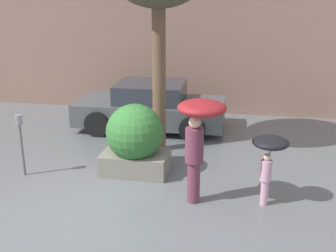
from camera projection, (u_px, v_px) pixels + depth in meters
ground_plane at (85, 204)px, 7.63m from camera, size 40.00×40.00×0.00m
building_facade at (158, 14)px, 12.78m from camera, size 18.00×0.30×6.00m
planter_box at (135, 140)px, 8.74m from camera, size 1.39×1.19×1.49m
person_adult at (199, 127)px, 7.22m from camera, size 0.83×0.83×1.94m
person_child at (269, 151)px, 7.35m from camera, size 0.64×0.64×1.27m
parked_car_near at (151, 107)px, 11.66m from camera, size 4.10×2.15×1.28m
parking_meter at (20, 132)px, 8.54m from camera, size 0.14×0.14×1.31m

